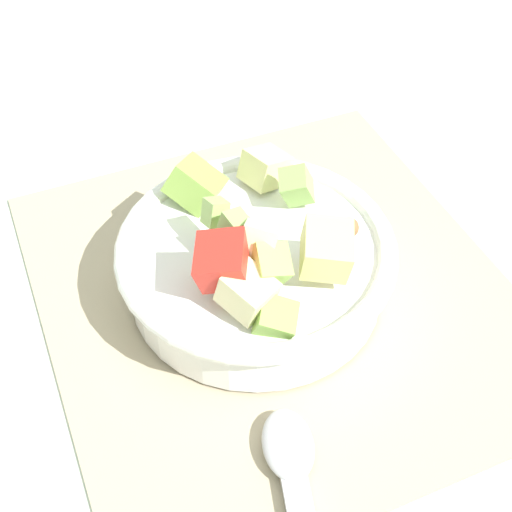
# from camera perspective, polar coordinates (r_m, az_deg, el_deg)

# --- Properties ---
(ground_plane) EXTENTS (2.40, 2.40, 0.00)m
(ground_plane) POSITION_cam_1_polar(r_m,az_deg,el_deg) (0.61, 1.54, -2.94)
(ground_plane) COLOR silver
(placemat) EXTENTS (0.41, 0.38, 0.01)m
(placemat) POSITION_cam_1_polar(r_m,az_deg,el_deg) (0.61, 1.55, -2.75)
(placemat) COLOR tan
(placemat) RESTS_ON ground_plane
(salad_bowl) EXTENTS (0.23, 0.23, 0.10)m
(salad_bowl) POSITION_cam_1_polar(r_m,az_deg,el_deg) (0.58, 0.01, -0.31)
(salad_bowl) COLOR white
(salad_bowl) RESTS_ON placemat
(serving_spoon) EXTENTS (0.21, 0.08, 0.01)m
(serving_spoon) POSITION_cam_1_polar(r_m,az_deg,el_deg) (0.49, 3.49, -19.16)
(serving_spoon) COLOR #B7B7BC
(serving_spoon) RESTS_ON placemat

